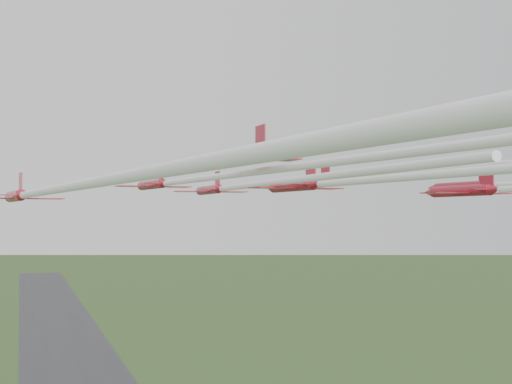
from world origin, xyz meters
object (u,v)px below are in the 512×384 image
object	(u,v)px
jet_row3_left	(50,190)
jet_row4_left	(314,142)
jet_lead	(249,185)
jet_row2_left	(213,177)
jet_row2_right	(376,175)
jet_row3_mid	(357,181)

from	to	relation	value
jet_row3_left	jet_row4_left	distance (m)	17.84
jet_lead	jet_row2_left	world-z (taller)	jet_lead
jet_row2_right	jet_row3_left	bearing A→B (deg)	-156.49
jet_row3_mid	jet_row4_left	distance (m)	20.19
jet_row3_left	jet_row4_left	bearing A→B (deg)	-39.50
jet_row2_left	jet_lead	bearing A→B (deg)	54.49
jet_lead	jet_row4_left	distance (m)	37.83
jet_row3_left	jet_row3_mid	distance (m)	27.13
jet_row3_left	jet_row4_left	size ratio (longest dim) A/B	1.26
jet_row2_left	jet_row2_right	bearing A→B (deg)	12.50
jet_row2_left	jet_row2_right	world-z (taller)	jet_row2_right
jet_row3_left	jet_row2_right	bearing A→B (deg)	22.35
jet_row4_left	jet_row2_left	bearing A→B (deg)	87.09
jet_lead	jet_row3_mid	world-z (taller)	jet_lead
jet_lead	jet_row4_left	bearing A→B (deg)	-102.81
jet_row2_left	jet_row3_mid	xyz separation A→B (m)	(11.61, -5.21, -0.39)
jet_row3_left	jet_row4_left	world-z (taller)	jet_row4_left
jet_row2_right	jet_row4_left	bearing A→B (deg)	-130.10
jet_lead	jet_row2_right	distance (m)	14.27
jet_lead	jet_row4_left	size ratio (longest dim) A/B	1.32
jet_row2_left	jet_row3_left	world-z (taller)	jet_row2_left
jet_row2_right	jet_row4_left	xyz separation A→B (m)	(-19.55, -28.99, 0.17)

